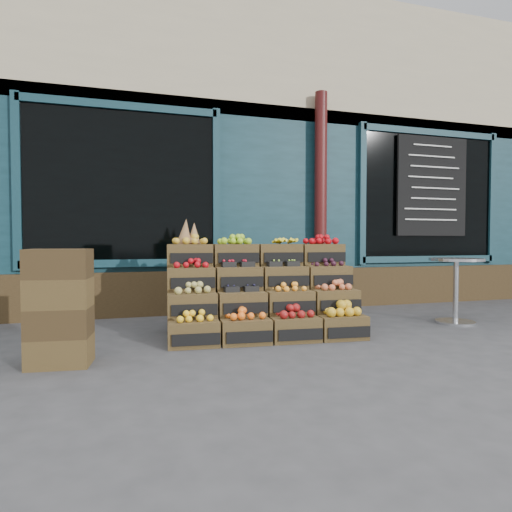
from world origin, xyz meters
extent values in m
plane|color=#38383A|center=(0.00, 0.00, 0.00)|extent=(60.00, 60.00, 0.00)
cube|color=#103039|center=(0.00, 5.20, 2.40)|extent=(12.00, 6.00, 4.80)
cube|color=#C1B28C|center=(0.00, 2.28, 3.80)|extent=(12.00, 0.18, 2.00)
cube|color=#103039|center=(0.00, 2.25, 1.50)|extent=(12.00, 0.12, 3.00)
cube|color=#362815|center=(0.00, 2.18, 0.30)|extent=(12.00, 0.18, 0.60)
cube|color=black|center=(-1.60, 2.18, 1.75)|extent=(2.40, 0.06, 2.00)
cube|color=black|center=(3.20, 2.18, 1.75)|extent=(2.40, 0.06, 2.00)
cylinder|color=#400F0E|center=(1.20, 2.05, 1.60)|extent=(0.18, 0.18, 3.20)
cube|color=black|center=(3.20, 2.10, 1.90)|extent=(1.30, 0.04, 1.60)
cube|color=#48371C|center=(-0.94, 0.35, 0.12)|extent=(0.51, 0.38, 0.24)
cube|color=black|center=(-0.95, 0.17, 0.10)|extent=(0.45, 0.05, 0.11)
cube|color=yellow|center=(-0.94, 0.35, 0.28)|extent=(0.41, 0.29, 0.08)
cube|color=#48371C|center=(-0.43, 0.30, 0.12)|extent=(0.51, 0.38, 0.24)
cube|color=black|center=(-0.45, 0.12, 0.10)|extent=(0.45, 0.05, 0.11)
cube|color=orange|center=(-0.43, 0.30, 0.29)|extent=(0.41, 0.29, 0.09)
cube|color=#48371C|center=(0.07, 0.26, 0.12)|extent=(0.51, 0.38, 0.24)
cube|color=black|center=(0.06, 0.08, 0.10)|extent=(0.45, 0.05, 0.11)
cube|color=maroon|center=(0.07, 0.26, 0.29)|extent=(0.41, 0.29, 0.09)
cube|color=#48371C|center=(0.58, 0.22, 0.12)|extent=(0.51, 0.38, 0.24)
cube|color=black|center=(0.57, 0.04, 0.10)|extent=(0.45, 0.05, 0.11)
cube|color=gold|center=(0.58, 0.22, 0.30)|extent=(0.41, 0.29, 0.11)
cube|color=#48371C|center=(-0.92, 0.55, 0.37)|extent=(0.51, 0.38, 0.24)
cube|color=black|center=(-0.94, 0.37, 0.34)|extent=(0.45, 0.05, 0.11)
cube|color=#A59B50|center=(-0.92, 0.55, 0.53)|extent=(0.41, 0.29, 0.08)
cube|color=#48371C|center=(-0.41, 0.51, 0.37)|extent=(0.51, 0.38, 0.24)
cube|color=black|center=(-0.43, 0.33, 0.34)|extent=(0.45, 0.05, 0.11)
cube|color=#181632|center=(-0.41, 0.51, 0.50)|extent=(0.41, 0.29, 0.03)
cube|color=#48371C|center=(0.09, 0.47, 0.37)|extent=(0.51, 0.38, 0.24)
cube|color=black|center=(0.08, 0.29, 0.34)|extent=(0.45, 0.05, 0.11)
cube|color=orange|center=(0.09, 0.47, 0.52)|extent=(0.41, 0.29, 0.07)
cube|color=#48371C|center=(0.60, 0.43, 0.37)|extent=(0.51, 0.38, 0.24)
cube|color=black|center=(0.58, 0.25, 0.34)|extent=(0.45, 0.05, 0.11)
cube|color=#C6623B|center=(0.60, 0.43, 0.53)|extent=(0.41, 0.29, 0.08)
cube|color=#48371C|center=(-0.90, 0.76, 0.61)|extent=(0.51, 0.38, 0.24)
cube|color=black|center=(-0.92, 0.58, 0.59)|extent=(0.45, 0.05, 0.11)
cube|color=#A30A12|center=(-0.90, 0.76, 0.77)|extent=(0.41, 0.29, 0.07)
cube|color=#48371C|center=(-0.40, 0.72, 0.61)|extent=(0.51, 0.38, 0.24)
cube|color=black|center=(-0.41, 0.54, 0.59)|extent=(0.45, 0.05, 0.11)
cube|color=#B01526|center=(-0.40, 0.72, 0.75)|extent=(0.41, 0.29, 0.03)
cube|color=#48371C|center=(0.11, 0.68, 0.61)|extent=(0.51, 0.38, 0.24)
cube|color=black|center=(0.09, 0.50, 0.59)|extent=(0.45, 0.05, 0.11)
cube|color=#87B23A|center=(0.11, 0.68, 0.75)|extent=(0.41, 0.29, 0.03)
cube|color=#48371C|center=(0.61, 0.63, 0.61)|extent=(0.51, 0.38, 0.24)
cube|color=black|center=(0.60, 0.45, 0.59)|extent=(0.45, 0.05, 0.11)
cube|color=black|center=(0.61, 0.63, 0.76)|extent=(0.41, 0.29, 0.06)
cube|color=#48371C|center=(-0.89, 0.96, 0.86)|extent=(0.51, 0.38, 0.24)
cube|color=black|center=(-0.90, 0.78, 0.83)|extent=(0.45, 0.05, 0.11)
cube|color=gold|center=(-0.89, 0.96, 1.02)|extent=(0.41, 0.29, 0.08)
cube|color=#48371C|center=(-0.38, 0.92, 0.86)|extent=(0.51, 0.38, 0.24)
cube|color=black|center=(-0.40, 0.74, 0.83)|extent=(0.45, 0.05, 0.11)
cube|color=#8CBF20|center=(-0.38, 0.92, 1.02)|extent=(0.41, 0.29, 0.08)
cube|color=#48371C|center=(0.12, 0.88, 0.86)|extent=(0.51, 0.38, 0.24)
cube|color=black|center=(0.11, 0.70, 0.83)|extent=(0.45, 0.05, 0.11)
cube|color=yellow|center=(0.12, 0.88, 1.02)|extent=(0.41, 0.29, 0.08)
cube|color=#48371C|center=(0.63, 0.84, 0.86)|extent=(0.51, 0.38, 0.24)
cube|color=black|center=(0.62, 0.66, 0.83)|extent=(0.45, 0.05, 0.11)
cube|color=#AF070E|center=(0.63, 0.84, 1.02)|extent=(0.41, 0.29, 0.08)
cube|color=#362815|center=(-0.16, 0.49, 0.12)|extent=(2.03, 0.50, 0.24)
cube|color=#362815|center=(-0.15, 0.70, 0.24)|extent=(2.03, 0.50, 0.49)
cube|color=#362815|center=(-0.13, 0.90, 0.37)|extent=(2.03, 0.50, 0.73)
cone|color=olive|center=(-0.93, 0.96, 1.12)|extent=(0.17, 0.17, 0.28)
cone|color=olive|center=(-0.83, 1.00, 1.10)|extent=(0.15, 0.15, 0.24)
cube|color=#48371C|center=(-2.07, -0.01, 0.12)|extent=(0.51, 0.38, 0.24)
cube|color=#362815|center=(-2.07, -0.01, 0.36)|extent=(0.51, 0.38, 0.24)
cube|color=#48371C|center=(-2.07, -0.01, 0.59)|extent=(0.51, 0.38, 0.24)
cube|color=#362815|center=(-2.07, -0.01, 0.83)|extent=(0.51, 0.38, 0.24)
cylinder|color=silver|center=(2.31, 0.54, 0.02)|extent=(0.47, 0.47, 0.03)
cylinder|color=silver|center=(2.31, 0.54, 0.39)|extent=(0.06, 0.06, 0.77)
cylinder|color=silver|center=(2.31, 0.54, 0.79)|extent=(0.64, 0.64, 0.03)
imported|color=#14471C|center=(-1.66, 2.93, 0.96)|extent=(0.81, 0.67, 1.91)
camera|label=1|loc=(-1.53, -3.76, 1.01)|focal=30.00mm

